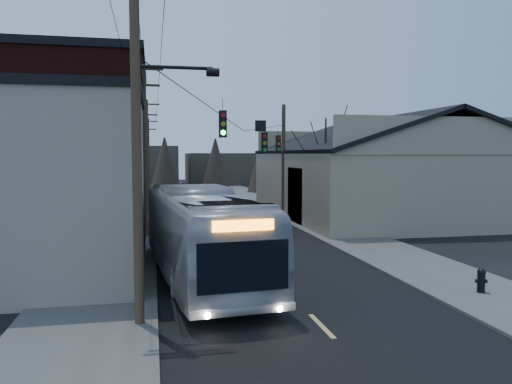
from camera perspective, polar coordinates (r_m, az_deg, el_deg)
ground at (r=12.87m, az=10.57°, el=-17.77°), size 160.00×160.00×0.00m
road_surface at (r=41.55m, az=-5.33°, el=-2.34°), size 9.00×110.00×0.02m
sidewalk_left at (r=41.34m, az=-14.33°, el=-2.42°), size 4.00×110.00×0.12m
sidewalk_right at (r=42.75m, az=3.36°, el=-2.07°), size 4.00×110.00×0.12m
building_clapboard at (r=20.54m, az=-24.13°, el=0.25°), size 8.00×8.00×7.00m
building_brick at (r=31.48m, az=-21.71°, el=4.34°), size 10.00×12.00×10.00m
building_left_far at (r=47.29m, az=-17.72°, el=2.52°), size 9.00×14.00×7.00m
warehouse at (r=40.14m, az=14.26°, el=1.16°), size 16.16×20.60×7.73m
building_far_left at (r=76.05m, az=-12.83°, el=2.85°), size 10.00×12.00×6.00m
building_far_right at (r=81.87m, az=-3.61°, el=2.70°), size 12.00×14.00×5.00m
bare_tree at (r=32.96m, az=7.92°, el=2.16°), size 0.40×0.40×7.20m
utility_lines at (r=35.19m, az=-9.38°, el=4.49°), size 11.24×45.28×10.50m
bus at (r=19.53m, az=-6.33°, el=-4.74°), size 4.07×12.83×3.51m
parked_car at (r=44.42m, az=-9.65°, el=-1.11°), size 1.79×4.13×1.32m
fire_hydrant at (r=18.90m, az=24.35°, el=-9.08°), size 0.41×0.29×0.84m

